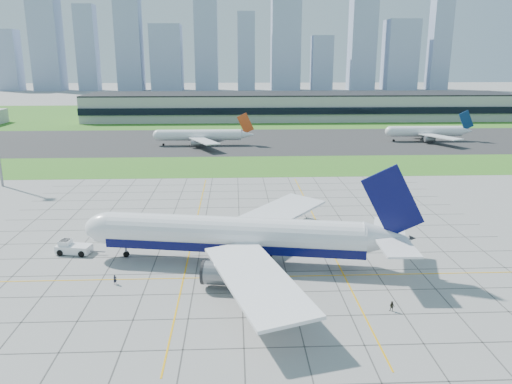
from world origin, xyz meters
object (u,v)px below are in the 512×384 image
airliner (237,236)px  crew_far (392,306)px  distant_jet_1 (201,135)px  distant_jet_2 (427,131)px  crew_near (115,280)px  pushback_tug (72,248)px

airliner → crew_far: size_ratio=37.87×
airliner → distant_jet_1: (-14.61, 129.94, -0.85)m
distant_jet_1 → distant_jet_2: size_ratio=1.00×
crew_near → crew_far: 45.13m
pushback_tug → distant_jet_1: bearing=92.1°
crew_far → crew_near: bearing=-161.9°
pushback_tug → distant_jet_1: (17.36, 123.91, 3.30)m
airliner → crew_near: airliner is taller
pushback_tug → crew_near: (11.40, -14.24, -0.34)m
crew_near → distant_jet_1: size_ratio=0.04×
crew_near → distant_jet_2: (108.35, 145.09, 3.65)m
airliner → distant_jet_2: 162.62m
pushback_tug → crew_near: pushback_tug is taller
crew_far → distant_jet_1: 154.16m
pushback_tug → crew_near: 18.24m
airliner → crew_near: bearing=-148.2°
airliner → crew_near: size_ratio=36.85×
crew_far → pushback_tug: bearing=-172.3°
airliner → crew_near: 22.60m
distant_jet_1 → distant_jet_2: 102.63m
airliner → crew_near: (-20.57, -8.20, -4.50)m
pushback_tug → distant_jet_2: bearing=57.6°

